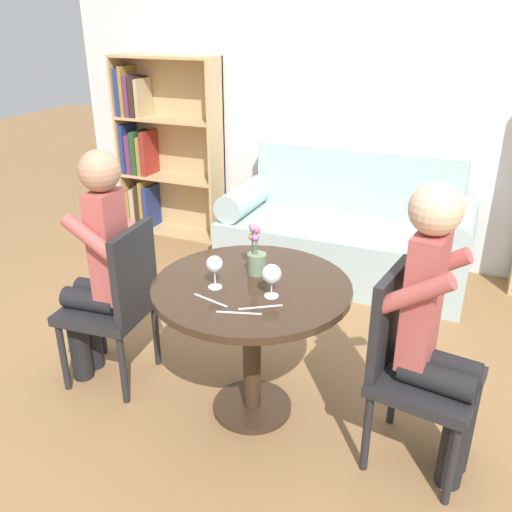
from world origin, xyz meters
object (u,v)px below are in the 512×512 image
at_px(person_left, 98,266).
at_px(flower_vase, 256,257).
at_px(bookshelf_left, 158,150).
at_px(person_right, 438,330).
at_px(wine_glass_right, 272,275).
at_px(wine_glass_left, 214,265).
at_px(chair_left, 118,300).
at_px(couch, 345,235).
at_px(chair_right, 411,363).

bearing_deg(person_left, flower_vase, 96.42).
relative_size(bookshelf_left, person_right, 1.20).
xyz_separation_m(bookshelf_left, wine_glass_right, (1.94, -2.11, 0.07)).
distance_m(person_right, flower_vase, 0.88).
height_order(person_right, wine_glass_left, person_right).
height_order(bookshelf_left, chair_left, bookshelf_left).
bearing_deg(flower_vase, person_right, -9.47).
bearing_deg(person_right, chair_left, 98.78).
bearing_deg(person_left, couch, 150.16).
xyz_separation_m(couch, chair_left, (-0.75, -1.81, 0.18)).
relative_size(couch, wine_glass_right, 11.93).
relative_size(wine_glass_right, flower_vase, 0.61).
height_order(chair_right, person_right, person_right).
xyz_separation_m(person_left, wine_glass_right, (0.96, -0.02, 0.14)).
bearing_deg(couch, wine_glass_left, -94.23).
xyz_separation_m(couch, wine_glass_left, (-0.14, -1.87, 0.52)).
bearing_deg(person_left, person_right, 85.56).
bearing_deg(chair_right, couch, 31.16).
relative_size(person_left, flower_vase, 5.08).
relative_size(couch, wine_glass_left, 11.72).
bearing_deg(bookshelf_left, wine_glass_left, -51.96).
relative_size(wine_glass_left, flower_vase, 0.62).
xyz_separation_m(chair_left, chair_right, (1.49, 0.03, 0.00)).
bearing_deg(chair_right, chair_left, 99.62).
bearing_deg(flower_vase, couch, 89.14).
relative_size(bookshelf_left, chair_right, 1.72).
distance_m(person_right, wine_glass_right, 0.72).
distance_m(chair_right, person_right, 0.21).
xyz_separation_m(couch, person_left, (-0.83, -1.82, 0.37)).
relative_size(chair_right, wine_glass_right, 5.89).
distance_m(couch, person_right, 2.02).
bearing_deg(couch, chair_right, -67.22).
bearing_deg(person_right, flower_vase, 88.91).
height_order(person_left, wine_glass_right, person_left).
xyz_separation_m(chair_right, wine_glass_left, (-0.88, -0.09, 0.33)).
bearing_deg(chair_left, couch, 152.31).
distance_m(bookshelf_left, chair_right, 3.28).
height_order(couch, person_left, person_left).
bearing_deg(person_left, wine_glass_right, 83.48).
bearing_deg(flower_vase, wine_glass_left, -118.37).
distance_m(bookshelf_left, flower_vase, 2.63).
xyz_separation_m(bookshelf_left, person_left, (0.98, -2.09, -0.07)).
height_order(bookshelf_left, chair_right, bookshelf_left).
height_order(couch, person_right, person_right).
distance_m(chair_left, chair_right, 1.49).
distance_m(chair_left, person_left, 0.20).
distance_m(couch, bookshelf_left, 1.88).
bearing_deg(chair_right, wine_glass_right, 104.53).
distance_m(chair_right, wine_glass_left, 0.95).
xyz_separation_m(bookshelf_left, chair_right, (2.55, -2.05, -0.25)).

